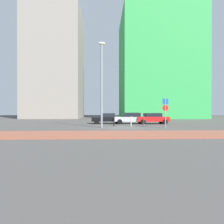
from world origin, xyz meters
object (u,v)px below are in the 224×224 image
at_px(parked_car_black, 107,118).
at_px(traffic_bollard_near, 131,122).
at_px(parked_car_silver, 131,118).
at_px(parking_meter, 144,118).
at_px(parking_sign_post, 165,110).
at_px(parked_car_red, 152,118).
at_px(street_lamp, 102,78).
at_px(traffic_bollard_mid, 114,122).

bearing_deg(parked_car_black, traffic_bollard_near, -63.70).
xyz_separation_m(parked_car_black, parked_car_silver, (3.13, -0.53, 0.05)).
bearing_deg(parking_meter, parked_car_silver, 106.65).
distance_m(parking_sign_post, parking_meter, 4.07).
xyz_separation_m(parked_car_red, parking_meter, (-1.74, -3.36, 0.18)).
distance_m(parked_car_silver, parking_meter, 3.69).
bearing_deg(parking_sign_post, parked_car_red, 87.73).
distance_m(parked_car_red, parking_meter, 3.79).
relative_size(parked_car_black, parking_sign_post, 1.42).
xyz_separation_m(parking_sign_post, street_lamp, (-6.27, 1.02, 3.16)).
height_order(street_lamp, traffic_bollard_near, street_lamp).
relative_size(parked_car_silver, traffic_bollard_mid, 4.27).
height_order(parking_sign_post, parking_meter, parking_sign_post).
xyz_separation_m(parked_car_silver, street_lamp, (-3.75, -6.19, 4.24)).
bearing_deg(traffic_bollard_mid, parked_car_red, 36.47).
bearing_deg(parking_meter, parked_car_red, 62.57).
bearing_deg(parking_meter, parking_sign_post, -68.36).
distance_m(parked_car_red, traffic_bollard_near, 5.62).
bearing_deg(traffic_bollard_near, parked_car_silver, 83.17).
bearing_deg(street_lamp, parked_car_silver, 58.81).
bearing_deg(parked_car_black, parking_meter, -44.12).
bearing_deg(traffic_bollard_mid, parking_sign_post, -33.14).
relative_size(parked_car_silver, parking_meter, 3.06).
xyz_separation_m(parked_car_black, parking_meter, (4.19, -4.06, 0.20)).
bearing_deg(traffic_bollard_mid, parked_car_silver, 59.15).
height_order(parked_car_red, traffic_bollard_mid, parked_car_red).
height_order(parked_car_black, parked_car_silver, parked_car_silver).
bearing_deg(parking_sign_post, parking_meter, 111.64).
xyz_separation_m(parking_meter, traffic_bollard_mid, (-3.45, -0.48, -0.41)).
bearing_deg(traffic_bollard_mid, parking_meter, 7.93).
height_order(parked_car_silver, traffic_bollard_mid, parked_car_silver).
distance_m(parked_car_black, parking_sign_post, 9.65).
relative_size(parked_car_red, parking_meter, 2.97).
bearing_deg(street_lamp, parking_sign_post, -9.25).
distance_m(parked_car_black, parking_meter, 5.83).
distance_m(parking_sign_post, street_lamp, 7.09).
height_order(parked_car_red, parking_sign_post, parking_sign_post).
bearing_deg(traffic_bollard_near, parking_meter, 35.33).
bearing_deg(traffic_bollard_near, traffic_bollard_mid, 160.12).
xyz_separation_m(parked_car_black, traffic_bollard_near, (2.57, -5.20, -0.17)).
bearing_deg(parked_car_red, parked_car_silver, 176.50).
height_order(parked_car_silver, street_lamp, street_lamp).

